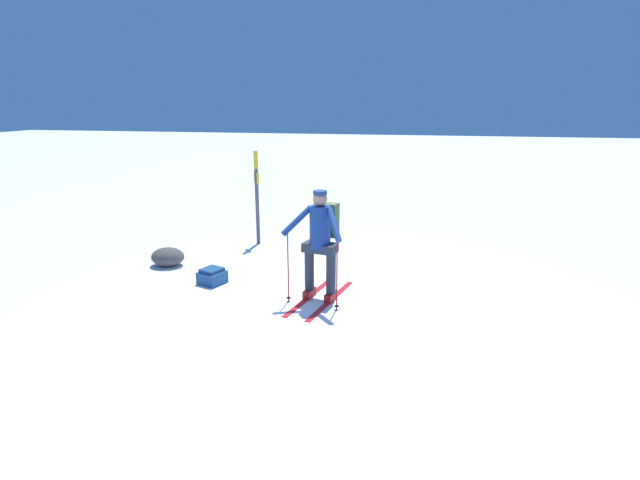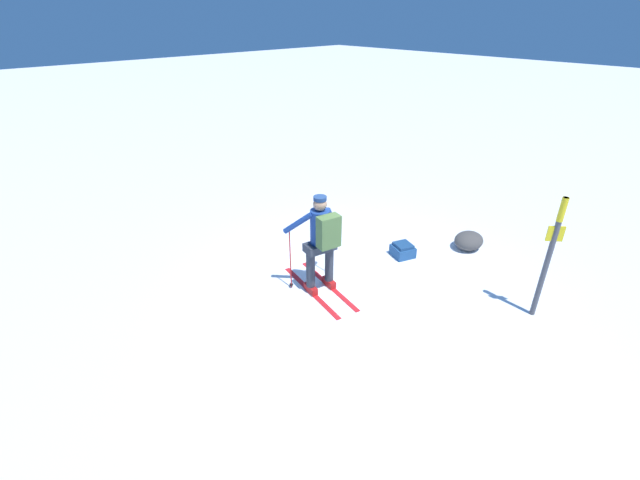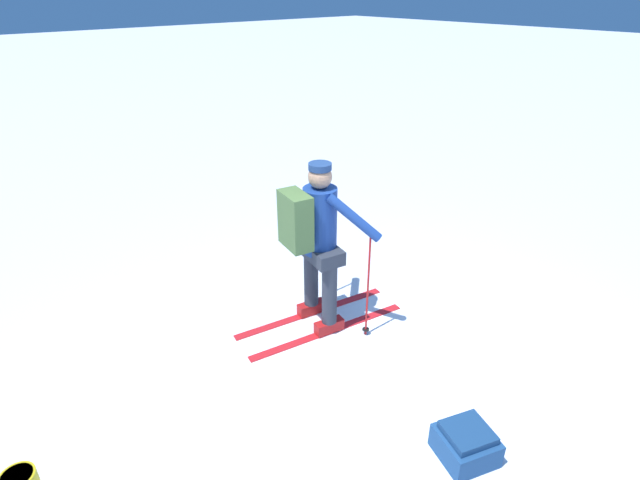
# 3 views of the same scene
# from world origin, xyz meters

# --- Properties ---
(ground_plane) EXTENTS (80.00, 80.00, 0.00)m
(ground_plane) POSITION_xyz_m (0.00, 0.00, 0.00)
(ground_plane) COLOR white
(skier) EXTENTS (0.99, 1.81, 1.74)m
(skier) POSITION_xyz_m (-0.79, 0.16, 1.01)
(skier) COLOR red
(skier) RESTS_ON ground_plane
(dropped_backpack) EXTENTS (0.50, 0.50, 0.27)m
(dropped_backpack) POSITION_xyz_m (1.18, -0.09, 0.13)
(dropped_backpack) COLOR navy
(dropped_backpack) RESTS_ON ground_plane
(trail_marker) EXTENTS (0.18, 0.20, 2.02)m
(trail_marker) POSITION_xyz_m (1.22, -2.64, 1.19)
(trail_marker) COLOR #4C4C51
(trail_marker) RESTS_ON ground_plane
(rock_boulder) EXTENTS (0.63, 0.54, 0.35)m
(rock_boulder) POSITION_xyz_m (2.40, -0.81, 0.17)
(rock_boulder) COLOR #474442
(rock_boulder) RESTS_ON ground_plane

